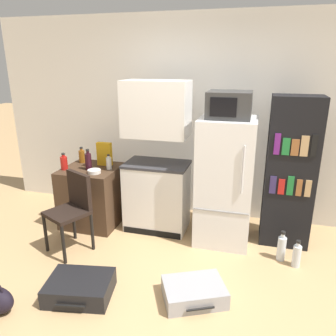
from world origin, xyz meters
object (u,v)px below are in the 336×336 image
Objects in this scene: microwave at (229,105)px; bowl at (94,171)px; chair at (73,205)px; water_bottle_middle at (297,255)px; bookshelf at (290,173)px; bottle_ketchup_red at (64,163)px; water_bottle_front at (281,248)px; side_table at (93,196)px; suitcase_large_flat at (80,288)px; suitcase_small_flat at (194,292)px; bottle_wine_dark at (88,161)px; refrigerator at (225,182)px; cereal_box at (104,154)px; bottle_milk_white at (109,163)px; bottle_amber_beer at (82,156)px; kitchen_hutch at (157,164)px.

bowl is at bearing -172.79° from microwave.
chair is 2.94× the size of water_bottle_middle.
bookshelf is 8.11× the size of bottle_ketchup_red.
chair reaches higher than water_bottle_front.
side_table is at bearing 124.78° from chair.
suitcase_large_flat is 0.98× the size of suitcase_small_flat.
bookshelf is 6.47× the size of bottle_wine_dark.
bookshelf is at bearing 10.66° from refrigerator.
side_table is at bearing -127.10° from cereal_box.
suitcase_small_flat is (1.01, 0.23, -0.01)m from suitcase_large_flat.
bottle_ketchup_red is 0.69m from chair.
cereal_box is 0.34× the size of chair.
bottle_milk_white is 0.73m from chair.
bookshelf is 2.45m from chair.
bottle_amber_beer is (-2.62, 0.03, -0.01)m from bookshelf.
kitchen_hutch is 1.54m from bookshelf.
cereal_box is (0.12, 0.16, 0.53)m from side_table.
refrigerator reaches higher than water_bottle_middle.
suitcase_small_flat is (1.86, -0.99, -0.77)m from bottle_ketchup_red.
water_bottle_front is (2.23, -0.42, -0.77)m from cereal_box.
microwave is at bearing 58.54° from suitcase_small_flat.
microwave reaches higher than bottle_amber_beer.
bowl is at bearing -118.45° from bottle_milk_white.
bowl is at bearing 175.70° from water_bottle_middle.
kitchen_hutch reaches higher than microwave.
bowl reaches higher than side_table.
side_table is at bearing 118.80° from suitcase_small_flat.
refrigerator is 1.59m from cereal_box.
bottle_wine_dark is 2.05m from suitcase_small_flat.
bookshelf is 5.71× the size of cereal_box.
bottle_milk_white is at bearing -173.25° from kitchen_hutch.
bowl is 1.86m from suitcase_small_flat.
refrigerator is 0.93m from water_bottle_front.
refrigerator is 5.53× the size of bottle_wine_dark.
bottle_amber_beer is at bearing 160.74° from bottle_milk_white.
side_table is 2.45m from bookshelf.
microwave reaches higher than refrigerator.
suitcase_large_flat is (-1.84, -1.52, -0.77)m from bookshelf.
bottle_amber_beer reaches higher than suitcase_small_flat.
chair is at bearing 111.99° from suitcase_large_flat.
cereal_box is 0.47× the size of suitcase_large_flat.
bottle_ketchup_red reaches higher than water_bottle_middle.
cereal_box is 0.99× the size of water_bottle_middle.
bottle_wine_dark is (-0.23, -0.09, 0.03)m from bottle_milk_white.
kitchen_hutch reaches higher than side_table.
kitchen_hutch is at bearing -5.27° from cereal_box.
bottle_milk_white is at bearing -179.84° from refrigerator.
cereal_box is at bearing 131.31° from bottle_milk_white.
bottle_amber_beer is 0.35m from cereal_box.
bottle_ketchup_red is at bearing -173.66° from bookshelf.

